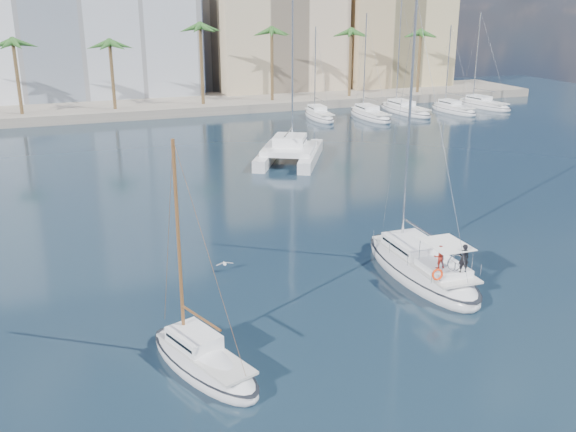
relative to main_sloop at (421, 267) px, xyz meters
name	(u,v)px	position (x,y,z in m)	size (l,w,h in m)	color
ground	(322,277)	(-5.30, 1.83, -0.50)	(160.00, 160.00, 0.00)	black
quay	(149,107)	(-5.30, 62.83, 0.10)	(120.00, 14.00, 1.20)	gray
building_modern	(46,6)	(-17.30, 74.83, 13.50)	(42.00, 16.00, 28.00)	white
building_beige	(275,32)	(16.70, 71.83, 9.50)	(20.00, 14.00, 20.00)	#C3AA8C
building_tan_right	(391,37)	(36.70, 69.83, 8.50)	(18.00, 12.00, 18.00)	tan
palm_centre	(149,37)	(-5.30, 58.83, 9.78)	(3.60, 3.60, 12.30)	brown
palm_right	(380,33)	(28.70, 58.83, 9.78)	(3.60, 3.60, 12.30)	brown
main_sloop	(421,267)	(0.00, 0.00, 0.00)	(3.56, 10.69, 15.79)	silver
small_sloop	(203,361)	(-13.86, -5.24, -0.11)	(4.55, 7.50, 10.30)	silver
catamaran	(290,150)	(2.72, 28.20, 0.61)	(9.85, 11.88, 15.68)	silver
seagull	(225,264)	(-10.30, 4.37, 0.02)	(1.02, 0.44, 0.19)	silver
moored_yacht_a	(319,119)	(14.70, 48.83, -0.50)	(2.72, 9.35, 11.90)	silver
moored_yacht_b	(370,118)	(21.20, 46.83, -0.50)	(3.14, 10.78, 13.72)	silver
moored_yacht_c	(405,113)	(27.70, 48.83, -0.50)	(3.55, 12.21, 15.54)	silver
moored_yacht_d	(453,112)	(34.20, 46.83, -0.50)	(2.72, 9.35, 11.90)	silver
moored_yacht_e	(483,108)	(40.70, 48.83, -0.50)	(3.14, 10.78, 13.72)	silver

